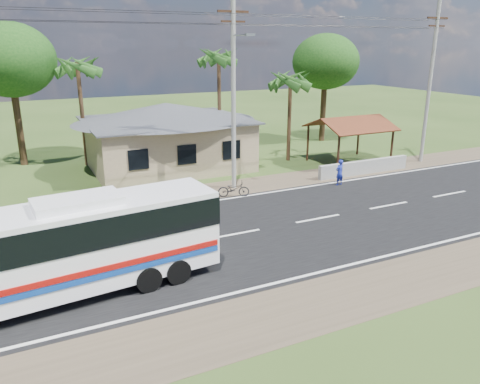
# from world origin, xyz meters

# --- Properties ---
(ground) EXTENTS (120.00, 120.00, 0.00)m
(ground) POSITION_xyz_m (0.00, 0.00, 0.00)
(ground) COLOR #2C4318
(ground) RESTS_ON ground
(road) EXTENTS (120.00, 16.00, 0.03)m
(road) POSITION_xyz_m (0.00, 0.00, 0.01)
(road) COLOR black
(road) RESTS_ON ground
(house) EXTENTS (12.40, 10.00, 5.00)m
(house) POSITION_xyz_m (1.00, 13.00, 2.64)
(house) COLOR tan
(house) RESTS_ON ground
(waiting_shed) EXTENTS (5.20, 4.48, 3.35)m
(waiting_shed) POSITION_xyz_m (13.00, 8.50, 2.73)
(waiting_shed) COLOR #391F14
(waiting_shed) RESTS_ON ground
(concrete_barrier) EXTENTS (7.00, 0.30, 0.90)m
(concrete_barrier) POSITION_xyz_m (12.00, 5.60, 0.45)
(concrete_barrier) COLOR #9E9E99
(concrete_barrier) RESTS_ON ground
(utility_poles) EXTENTS (32.80, 2.22, 11.00)m
(utility_poles) POSITION_xyz_m (2.67, 6.49, 5.77)
(utility_poles) COLOR #9E9E99
(utility_poles) RESTS_ON ground
(palm_near) EXTENTS (2.80, 2.80, 6.70)m
(palm_near) POSITION_xyz_m (9.50, 11.00, 5.71)
(palm_near) COLOR #47301E
(palm_near) RESTS_ON ground
(palm_mid) EXTENTS (2.80, 2.80, 8.20)m
(palm_mid) POSITION_xyz_m (6.00, 15.50, 7.16)
(palm_mid) COLOR #47301E
(palm_mid) RESTS_ON ground
(palm_far) EXTENTS (2.80, 2.80, 7.70)m
(palm_far) POSITION_xyz_m (-4.00, 16.00, 6.68)
(palm_far) COLOR #47301E
(palm_far) RESTS_ON ground
(tree_behind_house) EXTENTS (6.00, 6.00, 9.61)m
(tree_behind_house) POSITION_xyz_m (-8.00, 18.00, 7.12)
(tree_behind_house) COLOR #47301E
(tree_behind_house) RESTS_ON ground
(tree_behind_shed) EXTENTS (5.60, 5.60, 9.02)m
(tree_behind_shed) POSITION_xyz_m (16.00, 16.00, 6.68)
(tree_behind_shed) COLOR #47301E
(tree_behind_shed) RESTS_ON ground
(coach_bus) EXTENTS (11.25, 3.42, 3.44)m
(coach_bus) POSITION_xyz_m (-7.63, -2.47, 1.97)
(coach_bus) COLOR white
(coach_bus) RESTS_ON ground
(motorcycle) EXTENTS (1.84, 1.21, 0.91)m
(motorcycle) POSITION_xyz_m (2.26, 4.93, 0.46)
(motorcycle) COLOR black
(motorcycle) RESTS_ON ground
(person) EXTENTS (0.63, 0.47, 1.58)m
(person) POSITION_xyz_m (8.95, 4.21, 0.79)
(person) COLOR #1C299A
(person) RESTS_ON ground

